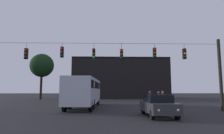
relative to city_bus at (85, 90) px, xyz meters
The scene contains 9 objects.
ground_plane 9.89m from the city_bus, 75.16° to the left, with size 168.00×168.00×0.00m, color black.
overhead_signal_span 5.11m from the city_bus, 58.19° to the right, with size 20.48×0.44×6.48m.
city_bus is the anchor object (origin of this frame).
car_near_right 9.55m from the city_bus, 51.25° to the right, with size 1.86×4.36×1.52m.
pedestrian_crossing_left 7.79m from the city_bus, 21.62° to the right, with size 0.35×0.42×1.71m.
pedestrian_crossing_center 8.38m from the city_bus, ahead, with size 0.29×0.39×1.74m.
pedestrian_crossing_right 7.02m from the city_bus, ahead, with size 0.26×0.37×1.74m.
corner_building 25.50m from the city_bus, 77.43° to the left, with size 21.26×9.27×9.00m.
tree_left_silhouette 22.28m from the city_bus, 120.11° to the left, with size 4.78×4.78×9.24m.
Camera 1 is at (-0.19, -6.09, 1.84)m, focal length 31.32 mm.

